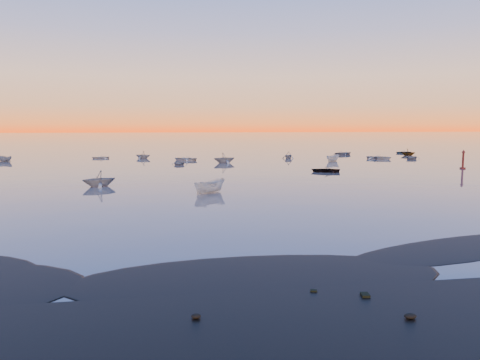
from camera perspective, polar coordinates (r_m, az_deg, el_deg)
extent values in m
plane|color=#6A5E58|center=(120.56, -6.38, 3.60)|extent=(600.00, 600.00, 0.00)
imported|color=silver|center=(44.91, -3.70, -1.58)|extent=(3.44, 3.93, 1.28)
cylinder|color=#43100E|center=(77.15, 25.50, 1.29)|extent=(0.83, 0.83, 0.28)
cylinder|color=#43100E|center=(77.06, 25.54, 2.14)|extent=(0.29, 0.29, 2.39)
cone|color=#43100E|center=(76.98, 25.60, 3.20)|extent=(0.55, 0.55, 0.46)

